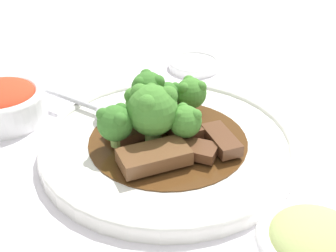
{
  "coord_description": "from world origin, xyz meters",
  "views": [
    {
      "loc": [
        0.29,
        0.33,
        0.31
      ],
      "look_at": [
        0.0,
        0.0,
        0.03
      ],
      "focal_mm": 50.0,
      "sensor_mm": 36.0,
      "label": 1
    }
  ],
  "objects_px": {
    "broccoli_floret_1": "(167,95)",
    "side_bowl_appetizer": "(315,250)",
    "broccoli_floret_2": "(115,123)",
    "beef_strip_0": "(128,131)",
    "broccoli_floret_5": "(145,104)",
    "side_bowl_kimchi": "(2,102)",
    "broccoli_floret_0": "(148,88)",
    "sauce_dish": "(194,64)",
    "beef_strip_4": "(193,150)",
    "serving_spoon": "(103,109)",
    "beef_strip_2": "(154,157)",
    "beef_strip_3": "(221,140)",
    "main_plate": "(168,144)",
    "broccoli_floret_6": "(185,121)",
    "beef_strip_1": "(177,122)",
    "broccoli_floret_3": "(191,92)",
    "broccoli_floret_4": "(153,109)"
  },
  "relations": [
    {
      "from": "broccoli_floret_1",
      "to": "side_bowl_appetizer",
      "type": "relative_size",
      "value": 0.39
    },
    {
      "from": "broccoli_floret_2",
      "to": "beef_strip_0",
      "type": "bearing_deg",
      "value": -160.66
    },
    {
      "from": "broccoli_floret_5",
      "to": "side_bowl_kimchi",
      "type": "xyz_separation_m",
      "value": [
        0.1,
        -0.16,
        -0.02
      ]
    },
    {
      "from": "broccoli_floret_0",
      "to": "beef_strip_0",
      "type": "bearing_deg",
      "value": 25.01
    },
    {
      "from": "sauce_dish",
      "to": "beef_strip_4",
      "type": "bearing_deg",
      "value": 44.8
    },
    {
      "from": "beef_strip_4",
      "to": "serving_spoon",
      "type": "relative_size",
      "value": 0.24
    },
    {
      "from": "beef_strip_2",
      "to": "sauce_dish",
      "type": "height_order",
      "value": "beef_strip_2"
    },
    {
      "from": "beef_strip_3",
      "to": "broccoli_floret_0",
      "type": "distance_m",
      "value": 0.11
    },
    {
      "from": "sauce_dish",
      "to": "broccoli_floret_0",
      "type": "bearing_deg",
      "value": 26.91
    },
    {
      "from": "main_plate",
      "to": "beef_strip_2",
      "type": "bearing_deg",
      "value": 31.22
    },
    {
      "from": "beef_strip_0",
      "to": "broccoli_floret_6",
      "type": "relative_size",
      "value": 1.13
    },
    {
      "from": "broccoli_floret_6",
      "to": "side_bowl_appetizer",
      "type": "bearing_deg",
      "value": 79.24
    },
    {
      "from": "beef_strip_2",
      "to": "sauce_dish",
      "type": "distance_m",
      "value": 0.28
    },
    {
      "from": "broccoli_floret_2",
      "to": "broccoli_floret_5",
      "type": "height_order",
      "value": "broccoli_floret_5"
    },
    {
      "from": "main_plate",
      "to": "broccoli_floret_2",
      "type": "bearing_deg",
      "value": -26.83
    },
    {
      "from": "broccoli_floret_1",
      "to": "side_bowl_kimchi",
      "type": "relative_size",
      "value": 0.35
    },
    {
      "from": "broccoli_floret_1",
      "to": "beef_strip_1",
      "type": "bearing_deg",
      "value": 63.85
    },
    {
      "from": "beef_strip_3",
      "to": "broccoli_floret_3",
      "type": "xyz_separation_m",
      "value": [
        -0.03,
        -0.08,
        0.02
      ]
    },
    {
      "from": "broccoli_floret_3",
      "to": "serving_spoon",
      "type": "bearing_deg",
      "value": -37.38
    },
    {
      "from": "broccoli_floret_3",
      "to": "broccoli_floret_5",
      "type": "xyz_separation_m",
      "value": [
        0.06,
        -0.01,
        0.0
      ]
    },
    {
      "from": "broccoli_floret_1",
      "to": "serving_spoon",
      "type": "xyz_separation_m",
      "value": [
        0.06,
        -0.05,
        -0.02
      ]
    },
    {
      "from": "beef_strip_1",
      "to": "side_bowl_kimchi",
      "type": "xyz_separation_m",
      "value": [
        0.13,
        -0.18,
        -0.0
      ]
    },
    {
      "from": "beef_strip_1",
      "to": "side_bowl_kimchi",
      "type": "bearing_deg",
      "value": -55.5
    },
    {
      "from": "side_bowl_kimchi",
      "to": "beef_strip_3",
      "type": "bearing_deg",
      "value": 119.58
    },
    {
      "from": "side_bowl_kimchi",
      "to": "sauce_dish",
      "type": "bearing_deg",
      "value": 169.18
    },
    {
      "from": "beef_strip_2",
      "to": "beef_strip_4",
      "type": "xyz_separation_m",
      "value": [
        -0.04,
        0.02,
        -0.0
      ]
    },
    {
      "from": "beef_strip_3",
      "to": "broccoli_floret_4",
      "type": "xyz_separation_m",
      "value": [
        0.05,
        -0.06,
        0.03
      ]
    },
    {
      "from": "beef_strip_0",
      "to": "sauce_dish",
      "type": "bearing_deg",
      "value": -153.54
    },
    {
      "from": "beef_strip_3",
      "to": "broccoli_floret_4",
      "type": "distance_m",
      "value": 0.08
    },
    {
      "from": "beef_strip_0",
      "to": "broccoli_floret_6",
      "type": "distance_m",
      "value": 0.07
    },
    {
      "from": "beef_strip_0",
      "to": "sauce_dish",
      "type": "xyz_separation_m",
      "value": [
        -0.21,
        -0.1,
        -0.02
      ]
    },
    {
      "from": "broccoli_floret_2",
      "to": "side_bowl_kimchi",
      "type": "xyz_separation_m",
      "value": [
        0.05,
        -0.17,
        -0.02
      ]
    },
    {
      "from": "broccoli_floret_0",
      "to": "broccoli_floret_4",
      "type": "relative_size",
      "value": 0.81
    },
    {
      "from": "beef_strip_4",
      "to": "broccoli_floret_5",
      "type": "xyz_separation_m",
      "value": [
        -0.0,
        -0.08,
        0.02
      ]
    },
    {
      "from": "beef_strip_2",
      "to": "broccoli_floret_4",
      "type": "height_order",
      "value": "broccoli_floret_4"
    },
    {
      "from": "beef_strip_2",
      "to": "broccoli_floret_4",
      "type": "distance_m",
      "value": 0.05
    },
    {
      "from": "broccoli_floret_6",
      "to": "serving_spoon",
      "type": "distance_m",
      "value": 0.12
    },
    {
      "from": "beef_strip_1",
      "to": "broccoli_floret_2",
      "type": "xyz_separation_m",
      "value": [
        0.07,
        -0.02,
        0.02
      ]
    },
    {
      "from": "beef_strip_0",
      "to": "broccoli_floret_6",
      "type": "height_order",
      "value": "broccoli_floret_6"
    },
    {
      "from": "serving_spoon",
      "to": "side_bowl_appetizer",
      "type": "relative_size",
      "value": 2.33
    },
    {
      "from": "main_plate",
      "to": "broccoli_floret_4",
      "type": "height_order",
      "value": "broccoli_floret_4"
    },
    {
      "from": "beef_strip_4",
      "to": "sauce_dish",
      "type": "bearing_deg",
      "value": -135.2
    },
    {
      "from": "broccoli_floret_1",
      "to": "sauce_dish",
      "type": "distance_m",
      "value": 0.17
    },
    {
      "from": "broccoli_floret_5",
      "to": "broccoli_floret_6",
      "type": "distance_m",
      "value": 0.06
    },
    {
      "from": "beef_strip_0",
      "to": "broccoli_floret_5",
      "type": "distance_m",
      "value": 0.04
    },
    {
      "from": "beef_strip_2",
      "to": "broccoli_floret_4",
      "type": "xyz_separation_m",
      "value": [
        -0.03,
        -0.03,
        0.03
      ]
    },
    {
      "from": "broccoli_floret_4",
      "to": "broccoli_floret_5",
      "type": "bearing_deg",
      "value": -115.68
    },
    {
      "from": "beef_strip_1",
      "to": "side_bowl_appetizer",
      "type": "xyz_separation_m",
      "value": [
        0.05,
        0.22,
        -0.0
      ]
    },
    {
      "from": "broccoli_floret_5",
      "to": "broccoli_floret_6",
      "type": "xyz_separation_m",
      "value": [
        -0.01,
        0.06,
        0.0
      ]
    },
    {
      "from": "main_plate",
      "to": "broccoli_floret_3",
      "type": "xyz_separation_m",
      "value": [
        -0.06,
        -0.03,
        0.03
      ]
    }
  ]
}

